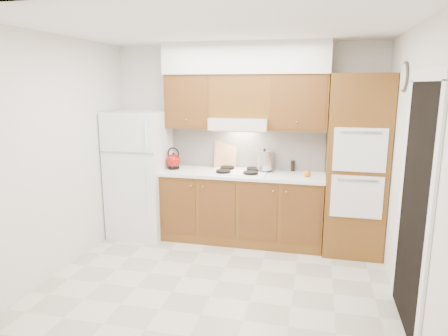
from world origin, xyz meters
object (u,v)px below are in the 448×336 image
kettle (173,161)px  stock_pot (264,160)px  oven_cabinet (356,166)px  fridge (140,174)px

kettle → stock_pot: bearing=10.3°
oven_cabinet → kettle: 2.37m
oven_cabinet → stock_pot: bearing=171.8°
kettle → stock_pot: 1.23m
oven_cabinet → kettle: bearing=179.4°
fridge → stock_pot: size_ratio=7.21×
fridge → kettle: (0.47, 0.06, 0.19)m
fridge → oven_cabinet: size_ratio=0.78×
fridge → kettle: bearing=7.0°
fridge → stock_pot: fridge is taller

